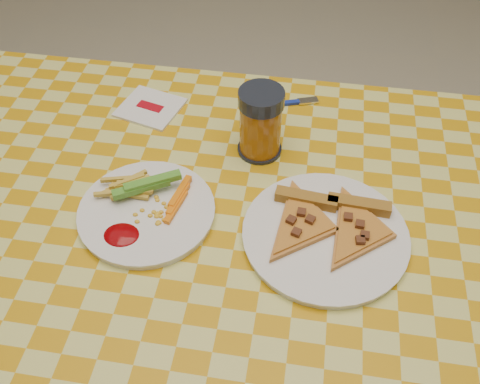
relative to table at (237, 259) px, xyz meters
name	(u,v)px	position (x,y,z in m)	size (l,w,h in m)	color
table	(237,259)	(0.00, 0.00, 0.00)	(1.28, 0.88, 0.76)	silver
plate_left	(147,213)	(-0.16, 0.01, 0.08)	(0.23, 0.23, 0.01)	white
plate_right	(325,236)	(0.14, 0.01, 0.08)	(0.26, 0.26, 0.01)	white
fries_veggies	(143,199)	(-0.16, 0.03, 0.10)	(0.18, 0.16, 0.04)	gold
pizza_slices	(329,223)	(0.15, 0.03, 0.09)	(0.23, 0.21, 0.02)	#B48737
drink_glass	(260,123)	(0.01, 0.20, 0.14)	(0.08, 0.08, 0.13)	black
napkin	(150,107)	(-0.23, 0.29, 0.08)	(0.14, 0.13, 0.01)	white
fork	(288,103)	(0.05, 0.35, 0.08)	(0.13, 0.06, 0.01)	#162B99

